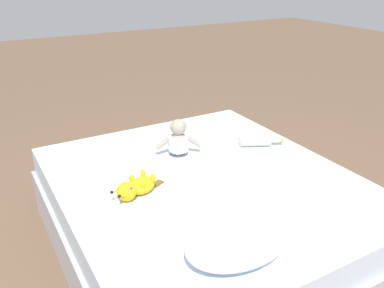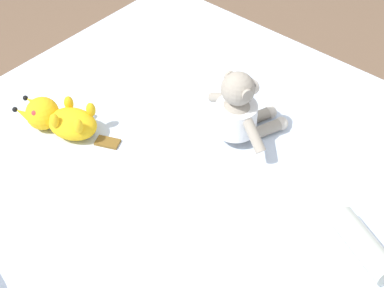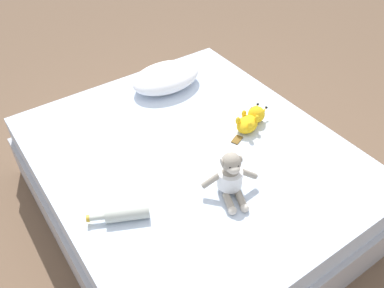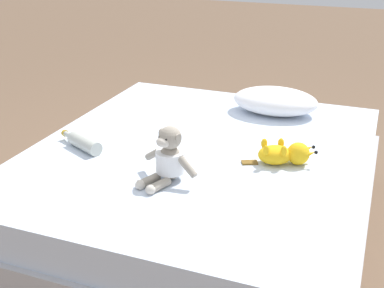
{
  "view_description": "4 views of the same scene",
  "coord_description": "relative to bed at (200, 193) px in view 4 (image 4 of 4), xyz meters",
  "views": [
    {
      "loc": [
        1.04,
        1.68,
        1.56
      ],
      "look_at": [
        -0.04,
        -0.23,
        0.58
      ],
      "focal_mm": 38.25,
      "sensor_mm": 36.0,
      "label": 1
    },
    {
      "loc": [
        -0.75,
        0.72,
        1.68
      ],
      "look_at": [
        -0.01,
        -0.14,
        0.58
      ],
      "focal_mm": 55.63,
      "sensor_mm": 36.0,
      "label": 2
    },
    {
      "loc": [
        -0.92,
        -1.33,
        1.95
      ],
      "look_at": [
        0.0,
        0.0,
        0.52
      ],
      "focal_mm": 37.71,
      "sensor_mm": 36.0,
      "label": 3
    },
    {
      "loc": [
        0.75,
        -2.07,
        1.45
      ],
      "look_at": [
        0.01,
        -0.13,
        0.55
      ],
      "focal_mm": 47.7,
      "sensor_mm": 36.0,
      "label": 4
    }
  ],
  "objects": [
    {
      "name": "pillow",
      "position": [
        0.22,
        0.61,
        0.31
      ],
      "size": [
        0.48,
        0.32,
        0.14
      ],
      "color": "white",
      "rests_on": "bed"
    },
    {
      "name": "plush_yellow_creature",
      "position": [
        0.4,
        -0.02,
        0.28
      ],
      "size": [
        0.32,
        0.18,
        0.1
      ],
      "color": "yellow",
      "rests_on": "bed"
    },
    {
      "name": "ground_plane",
      "position": [
        0.0,
        0.0,
        -0.23
      ],
      "size": [
        16.0,
        16.0,
        0.0
      ],
      "primitive_type": "plane",
      "color": "brown"
    },
    {
      "name": "bed",
      "position": [
        0.0,
        0.0,
        0.0
      ],
      "size": [
        1.58,
        1.81,
        0.47
      ],
      "color": "#B2B2B7",
      "rests_on": "ground_plane"
    },
    {
      "name": "plush_monkey",
      "position": [
        -0.01,
        -0.34,
        0.33
      ],
      "size": [
        0.28,
        0.25,
        0.24
      ],
      "color": "#9E9384",
      "rests_on": "bed"
    },
    {
      "name": "glass_bottle",
      "position": [
        -0.51,
        -0.2,
        0.27
      ],
      "size": [
        0.28,
        0.17,
        0.07
      ],
      "color": "#B7BCB2",
      "rests_on": "bed"
    }
  ]
}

